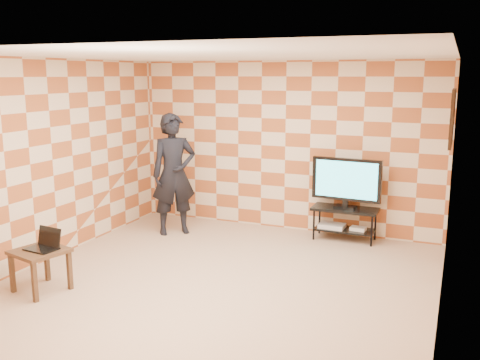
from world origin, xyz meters
name	(u,v)px	position (x,y,z in m)	size (l,w,h in m)	color
floor	(221,281)	(0.00, 0.00, 0.00)	(5.00, 5.00, 0.00)	tan
wall_back	(285,146)	(0.00, 2.50, 1.35)	(5.00, 0.02, 2.70)	beige
wall_front	(83,228)	(0.00, -2.50, 1.35)	(5.00, 0.02, 2.70)	beige
wall_left	(52,160)	(-2.50, 0.00, 1.35)	(0.02, 5.00, 2.70)	beige
wall_right	(447,190)	(2.50, 0.00, 1.35)	(0.02, 5.00, 2.70)	beige
ceiling	(220,55)	(0.00, 0.00, 2.70)	(5.00, 5.00, 0.02)	white
wall_art	(452,118)	(2.47, 1.55, 1.95)	(0.04, 0.72, 0.72)	black
tv_stand	(345,217)	(1.05, 2.23, 0.37)	(0.99, 0.44, 0.50)	black
tv	(346,181)	(1.05, 2.23, 0.92)	(1.05, 0.22, 0.76)	black
dvd_player	(332,226)	(0.86, 2.21, 0.20)	(0.38, 0.27, 0.06)	silver
game_console	(358,229)	(1.26, 2.22, 0.20)	(0.23, 0.16, 0.05)	silver
side_table	(40,257)	(-1.81, -1.08, 0.41)	(0.66, 0.66, 0.50)	#392416
laptop	(44,244)	(-1.78, -1.02, 0.55)	(0.39, 0.32, 0.24)	black
person	(174,174)	(-1.52, 1.56, 0.95)	(0.69, 0.45, 1.90)	black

